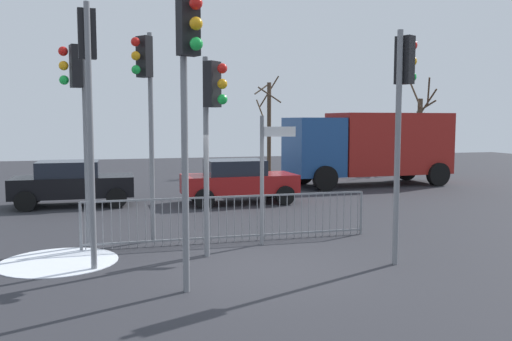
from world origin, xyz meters
The scene contains 15 objects.
ground_plane centered at (0.00, 0.00, 0.00)m, with size 60.00×60.00×0.00m, color #2D2D33.
traffic_light_mid_left centered at (-2.98, 0.84, 3.59)m, with size 0.34×0.57×4.92m.
traffic_light_rear_left centered at (-3.27, 2.58, 3.29)m, with size 0.56×0.36×4.49m.
traffic_light_mid_right centered at (2.79, -0.43, 3.28)m, with size 0.53×0.41×4.48m.
traffic_light_foreground_right centered at (-0.66, 0.95, 2.97)m, with size 0.46×0.47×4.05m.
traffic_light_rear_right centered at (-1.44, -1.20, 3.50)m, with size 0.38×0.55×4.78m.
traffic_light_foreground_left centered at (-1.82, 2.70, 3.47)m, with size 0.48×0.45×4.74m.
direction_sign_post centered at (0.69, 1.76, 1.63)m, with size 0.77×0.24×2.89m.
pedestrian_guard_railing centered at (0.00, 2.22, 0.55)m, with size 6.61×0.14×1.07m.
car_black_mid centered at (-3.84, 8.68, 0.77)m, with size 3.82×1.97×1.47m.
car_red_far centered at (1.52, 7.80, 0.77)m, with size 3.81×1.95×1.47m.
delivery_truck centered at (8.16, 11.15, 1.74)m, with size 7.12×2.90×3.10m.
bare_tree_left centered at (5.52, 17.41, 2.61)m, with size 1.44×1.54×5.17m.
bare_tree_centre centered at (13.72, 15.98, 2.34)m, with size 1.39×1.61×5.07m.
snow_patch_kerb centered at (-3.67, 1.42, 0.01)m, with size 2.29×2.29×0.01m, color white.
Camera 1 is at (-2.64, -9.51, 2.79)m, focal length 37.23 mm.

